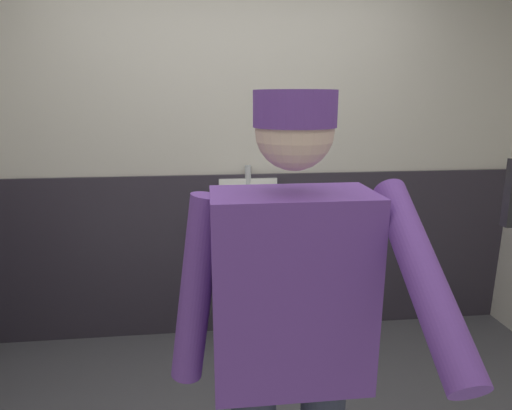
# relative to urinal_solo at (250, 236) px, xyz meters

# --- Properties ---
(wall_back) EXTENTS (4.70, 0.12, 2.89)m
(wall_back) POSITION_rel_urinal_solo_xyz_m (-0.11, 0.22, 0.67)
(wall_back) COLOR beige
(wall_back) RESTS_ON ground_plane
(wainscot_band_back) EXTENTS (4.10, 0.03, 1.17)m
(wainscot_band_back) POSITION_rel_urinal_solo_xyz_m (-0.11, 0.14, -0.19)
(wainscot_band_back) COLOR #2D2833
(wainscot_band_back) RESTS_ON ground_plane
(urinal_solo) EXTENTS (0.40, 0.34, 1.24)m
(urinal_solo) POSITION_rel_urinal_solo_xyz_m (0.00, 0.00, 0.00)
(urinal_solo) COLOR white
(urinal_solo) RESTS_ON ground_plane
(person) EXTENTS (0.67, 0.60, 1.71)m
(person) POSITION_rel_urinal_solo_xyz_m (-0.04, -1.63, 0.23)
(person) COLOR #2D3342
(person) RESTS_ON ground_plane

